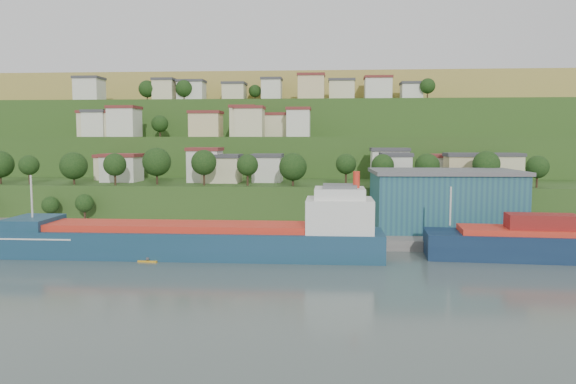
# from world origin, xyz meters

# --- Properties ---
(ground) EXTENTS (500.00, 500.00, 0.00)m
(ground) POSITION_xyz_m (0.00, 0.00, 0.00)
(ground) COLOR #43514C
(ground) RESTS_ON ground
(quay) EXTENTS (220.00, 26.00, 4.00)m
(quay) POSITION_xyz_m (20.00, 28.00, 0.00)
(quay) COLOR slate
(quay) RESTS_ON ground
(hillside) EXTENTS (360.00, 210.86, 96.00)m
(hillside) POSITION_xyz_m (-0.01, 168.67, 0.09)
(hillside) COLOR #284719
(hillside) RESTS_ON ground
(cargo_ship_near) EXTENTS (68.81, 11.13, 17.69)m
(cargo_ship_near) POSITION_xyz_m (-2.06, 7.89, 2.82)
(cargo_ship_near) COLOR #133A4A
(cargo_ship_near) RESTS_ON ground
(warehouse) EXTENTS (31.65, 20.08, 12.80)m
(warehouse) POSITION_xyz_m (45.03, 30.30, 8.43)
(warehouse) COLOR navy
(warehouse) RESTS_ON quay
(dinghy) EXTENTS (4.87, 3.11, 0.91)m
(dinghy) POSITION_xyz_m (-46.53, 20.93, 1.66)
(dinghy) COLOR silver
(dinghy) RESTS_ON pebble_beach
(kayak_orange) EXTENTS (3.26, 0.86, 0.80)m
(kayak_orange) POSITION_xyz_m (-14.28, 3.77, 0.24)
(kayak_orange) COLOR #FF5C16
(kayak_orange) RESTS_ON ground
(kayak_yellow) EXTENTS (3.53, 0.94, 0.87)m
(kayak_yellow) POSITION_xyz_m (-11.20, 2.41, 0.26)
(kayak_yellow) COLOR gold
(kayak_yellow) RESTS_ON ground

